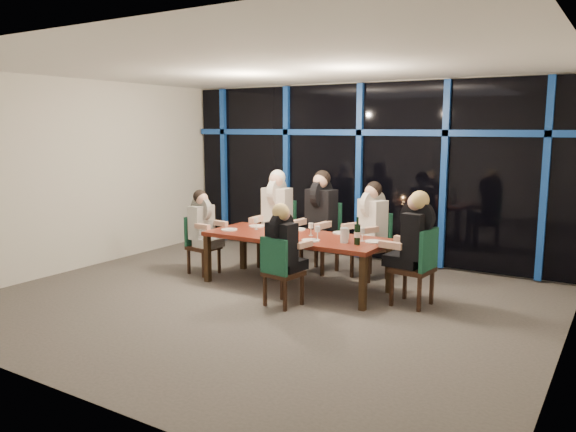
% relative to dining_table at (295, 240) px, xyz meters
% --- Properties ---
extents(room, '(7.04, 7.00, 3.02)m').
position_rel_dining_table_xyz_m(room, '(0.00, -0.80, 1.34)').
color(room, '#5D5752').
rests_on(room, ground).
extents(window_wall, '(6.86, 0.43, 2.94)m').
position_rel_dining_table_xyz_m(window_wall, '(0.01, 2.13, 0.87)').
color(window_wall, black).
rests_on(window_wall, ground).
extents(dining_table, '(2.60, 1.00, 0.75)m').
position_rel_dining_table_xyz_m(dining_table, '(0.00, 0.00, 0.00)').
color(dining_table, maroon).
rests_on(dining_table, ground).
extents(chair_far_left, '(0.52, 0.52, 1.07)m').
position_rel_dining_table_xyz_m(chair_far_left, '(-0.88, 0.93, -0.08)').
color(chair_far_left, black).
rests_on(chair_far_left, ground).
extents(chair_far_mid, '(0.56, 0.56, 1.09)m').
position_rel_dining_table_xyz_m(chair_far_mid, '(-0.11, 1.03, -0.08)').
color(chair_far_mid, black).
rests_on(chair_far_mid, ground).
extents(chair_far_right, '(0.61, 0.61, 1.00)m').
position_rel_dining_table_xyz_m(chair_far_right, '(0.74, 1.06, -0.13)').
color(chair_far_right, black).
rests_on(chair_far_right, ground).
extents(chair_end_left, '(0.46, 0.46, 0.89)m').
position_rel_dining_table_xyz_m(chair_end_left, '(-1.67, -0.11, -0.18)').
color(chair_end_left, black).
rests_on(chair_end_left, ground).
extents(chair_end_right, '(0.51, 0.51, 1.01)m').
position_rel_dining_table_xyz_m(chair_end_right, '(1.78, 0.07, -0.12)').
color(chair_end_right, black).
rests_on(chair_end_right, ground).
extents(chair_near_mid, '(0.47, 0.47, 0.90)m').
position_rel_dining_table_xyz_m(chair_near_mid, '(0.29, -0.87, -0.18)').
color(chair_near_mid, black).
rests_on(chair_near_mid, ground).
extents(diner_far_left, '(0.54, 0.68, 1.05)m').
position_rel_dining_table_xyz_m(diner_far_left, '(-0.88, 0.84, 0.34)').
color(diner_far_left, silver).
rests_on(diner_far_left, ground).
extents(diner_far_mid, '(0.57, 0.70, 1.06)m').
position_rel_dining_table_xyz_m(diner_far_mid, '(-0.13, 0.93, 0.35)').
color(diner_far_mid, black).
rests_on(diner_far_mid, ground).
extents(diner_far_right, '(0.62, 0.68, 0.97)m').
position_rel_dining_table_xyz_m(diner_far_right, '(0.71, 0.98, 0.27)').
color(diner_far_right, silver).
rests_on(diner_far_right, ground).
extents(diner_end_left, '(0.58, 0.47, 0.87)m').
position_rel_dining_table_xyz_m(diner_end_left, '(-1.59, -0.12, 0.17)').
color(diner_end_left, black).
rests_on(diner_end_left, ground).
extents(diner_end_right, '(0.65, 0.53, 0.98)m').
position_rel_dining_table_xyz_m(diner_end_right, '(1.69, 0.08, 0.28)').
color(diner_end_right, black).
rests_on(diner_end_right, ground).
extents(diner_near_mid, '(0.48, 0.59, 0.88)m').
position_rel_dining_table_xyz_m(diner_near_mid, '(0.30, -0.80, 0.18)').
color(diner_near_mid, black).
rests_on(diner_near_mid, ground).
extents(plate_far_left, '(0.24, 0.24, 0.01)m').
position_rel_dining_table_xyz_m(plate_far_left, '(-0.86, 0.28, 0.08)').
color(plate_far_left, white).
rests_on(plate_far_left, dining_table).
extents(plate_far_mid, '(0.24, 0.24, 0.01)m').
position_rel_dining_table_xyz_m(plate_far_mid, '(-0.19, 0.37, 0.08)').
color(plate_far_mid, white).
rests_on(plate_far_mid, dining_table).
extents(plate_far_right, '(0.24, 0.24, 0.01)m').
position_rel_dining_table_xyz_m(plate_far_right, '(0.48, 0.47, 0.08)').
color(plate_far_right, white).
rests_on(plate_far_right, dining_table).
extents(plate_end_left, '(0.24, 0.24, 0.01)m').
position_rel_dining_table_xyz_m(plate_end_left, '(-1.03, -0.18, 0.08)').
color(plate_end_left, white).
rests_on(plate_end_left, dining_table).
extents(plate_end_right, '(0.24, 0.24, 0.01)m').
position_rel_dining_table_xyz_m(plate_end_right, '(1.13, 0.13, 0.08)').
color(plate_end_right, white).
rests_on(plate_end_right, dining_table).
extents(plate_near_mid, '(0.24, 0.24, 0.01)m').
position_rel_dining_table_xyz_m(plate_near_mid, '(0.38, -0.24, 0.08)').
color(plate_near_mid, white).
rests_on(plate_near_mid, dining_table).
extents(wine_bottle, '(0.08, 0.08, 0.36)m').
position_rel_dining_table_xyz_m(wine_bottle, '(1.00, -0.12, 0.21)').
color(wine_bottle, black).
rests_on(wine_bottle, dining_table).
extents(water_pitcher, '(0.12, 0.11, 0.20)m').
position_rel_dining_table_xyz_m(water_pitcher, '(0.81, -0.09, 0.17)').
color(water_pitcher, silver).
rests_on(water_pitcher, dining_table).
extents(tea_light, '(0.04, 0.04, 0.03)m').
position_rel_dining_table_xyz_m(tea_light, '(-0.07, -0.19, 0.08)').
color(tea_light, '#FEA94C').
rests_on(tea_light, dining_table).
extents(wine_glass_a, '(0.08, 0.08, 0.20)m').
position_rel_dining_table_xyz_m(wine_glass_a, '(-0.23, -0.17, 0.21)').
color(wine_glass_a, silver).
rests_on(wine_glass_a, dining_table).
extents(wine_glass_b, '(0.07, 0.07, 0.18)m').
position_rel_dining_table_xyz_m(wine_glass_b, '(0.20, 0.09, 0.20)').
color(wine_glass_b, white).
rests_on(wine_glass_b, dining_table).
extents(wine_glass_c, '(0.07, 0.07, 0.19)m').
position_rel_dining_table_xyz_m(wine_glass_c, '(0.43, -0.15, 0.21)').
color(wine_glass_c, white).
rests_on(wine_glass_c, dining_table).
extents(wine_glass_d, '(0.07, 0.07, 0.17)m').
position_rel_dining_table_xyz_m(wine_glass_d, '(-0.73, 0.07, 0.19)').
color(wine_glass_d, silver).
rests_on(wine_glass_d, dining_table).
extents(wine_glass_e, '(0.07, 0.07, 0.18)m').
position_rel_dining_table_xyz_m(wine_glass_e, '(0.97, 0.12, 0.20)').
color(wine_glass_e, silver).
rests_on(wine_glass_e, dining_table).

